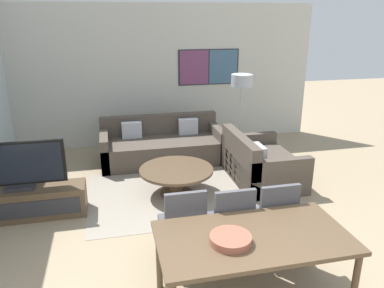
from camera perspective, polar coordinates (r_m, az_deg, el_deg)
name	(u,v)px	position (r m, az deg, el deg)	size (l,w,h in m)	color
wall_back	(157,76)	(7.70, -5.31, 10.33)	(6.63, 0.09, 2.80)	silver
area_rug	(177,194)	(5.69, -2.35, -7.55)	(2.60, 1.99, 0.01)	gray
tv_console	(23,203)	(5.47, -24.40, -8.20)	(1.62, 0.43, 0.40)	brown
television	(17,166)	(5.27, -25.16, -3.08)	(1.20, 0.20, 0.65)	#2D2D33
sofa_main	(162,146)	(6.94, -4.61, -0.31)	(2.20, 0.97, 0.79)	#51473D
sofa_side	(259,165)	(6.12, 10.10, -3.20)	(0.97, 1.40, 0.79)	#51473D
coffee_table	(176,175)	(5.57, -2.39, -4.74)	(1.09, 1.09, 0.41)	brown
dining_table	(253,242)	(3.45, 9.29, -14.57)	(1.70, 0.89, 0.72)	brown
dining_chair_left	(183,222)	(3.95, -1.31, -11.79)	(0.46, 0.46, 0.92)	#4C4C51
dining_chair_centre	(230,220)	(4.01, 5.87, -11.44)	(0.46, 0.46, 0.92)	#4C4C51
dining_chair_right	(273,214)	(4.18, 12.30, -10.45)	(0.46, 0.46, 0.92)	#4C4C51
fruit_bowl	(231,239)	(3.27, 5.90, -14.17)	(0.36, 0.36, 0.07)	#995642
floor_lamp	(242,86)	(6.90, 7.56, 8.75)	(0.38, 0.38, 1.56)	#2D2D33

